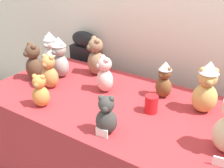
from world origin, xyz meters
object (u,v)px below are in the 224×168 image
at_px(teddy_bear_ash, 60,58).
at_px(party_cup_red, 151,104).
at_px(display_table, 112,142).
at_px(instrument_case, 86,78).
at_px(teddy_bear_ginger, 40,92).
at_px(teddy_bear_snow, 51,50).
at_px(teddy_bear_charcoal, 106,116).
at_px(teddy_bear_chestnut, 164,80).
at_px(teddy_bear_cocoa, 34,63).
at_px(teddy_bear_caramel, 49,73).
at_px(teddy_bear_honey, 206,88).
at_px(teddy_bear_blush, 105,75).
at_px(teddy_bear_mocha, 96,57).

height_order(teddy_bear_ash, party_cup_red, teddy_bear_ash).
distance_m(display_table, instrument_case, 0.89).
distance_m(teddy_bear_ginger, teddy_bear_snow, 0.64).
bearing_deg(teddy_bear_charcoal, teddy_bear_chestnut, 57.29).
distance_m(teddy_bear_snow, teddy_bear_charcoal, 1.03).
distance_m(teddy_bear_charcoal, teddy_bear_cocoa, 0.87).
xyz_separation_m(teddy_bear_ginger, teddy_bear_caramel, (-0.14, 0.22, 0.01)).
relative_size(display_table, party_cup_red, 15.92).
bearing_deg(party_cup_red, teddy_bear_caramel, -173.40).
xyz_separation_m(display_table, teddy_bear_cocoa, (-0.67, -0.04, 0.49)).
bearing_deg(party_cup_red, teddy_bear_charcoal, -109.66).
bearing_deg(teddy_bear_ginger, party_cup_red, 6.89).
relative_size(teddy_bear_charcoal, teddy_bear_chestnut, 0.90).
relative_size(teddy_bear_caramel, teddy_bear_snow, 0.81).
bearing_deg(teddy_bear_chestnut, teddy_bear_cocoa, -146.45).
bearing_deg(teddy_bear_honey, teddy_bear_ginger, -174.03).
height_order(teddy_bear_snow, teddy_bear_charcoal, teddy_bear_snow).
bearing_deg(teddy_bear_charcoal, party_cup_red, 48.09).
relative_size(instrument_case, teddy_bear_ginger, 4.28).
relative_size(instrument_case, teddy_bear_cocoa, 3.25).
bearing_deg(teddy_bear_snow, teddy_bear_ash, -25.03).
height_order(display_table, teddy_bear_chestnut, teddy_bear_chestnut).
xyz_separation_m(teddy_bear_blush, party_cup_red, (0.39, -0.08, -0.07)).
height_order(teddy_bear_caramel, teddy_bear_cocoa, teddy_bear_cocoa).
relative_size(teddy_bear_caramel, teddy_bear_mocha, 0.82).
xyz_separation_m(display_table, teddy_bear_charcoal, (0.16, -0.31, 0.46)).
xyz_separation_m(teddy_bear_blush, teddy_bear_mocha, (-0.22, 0.20, 0.02)).
distance_m(instrument_case, teddy_bear_chestnut, 1.05).
bearing_deg(teddy_bear_caramel, teddy_bear_honey, 8.31).
relative_size(teddy_bear_blush, teddy_bear_ash, 0.81).
relative_size(display_table, teddy_bear_honey, 5.32).
xyz_separation_m(instrument_case, teddy_bear_blush, (0.55, -0.49, 0.35)).
relative_size(teddy_bear_cocoa, party_cup_red, 2.62).
bearing_deg(teddy_bear_caramel, display_table, 3.00).
bearing_deg(party_cup_red, teddy_bear_blush, 168.81).
distance_m(display_table, teddy_bear_cocoa, 0.83).
height_order(teddy_bear_ginger, party_cup_red, teddy_bear_ginger).
distance_m(teddy_bear_caramel, teddy_bear_mocha, 0.39).
bearing_deg(instrument_case, teddy_bear_snow, -98.73).
relative_size(teddy_bear_honey, teddy_bear_chestnut, 1.30).
bearing_deg(teddy_bear_honey, teddy_bear_ash, 161.33).
distance_m(teddy_bear_honey, teddy_bear_cocoa, 1.23).
bearing_deg(teddy_bear_caramel, teddy_bear_ginger, -63.94).
bearing_deg(teddy_bear_ash, teddy_bear_mocha, 51.39).
xyz_separation_m(teddy_bear_honey, teddy_bear_chestnut, (-0.28, 0.04, -0.04)).
distance_m(teddy_bear_ginger, teddy_bear_ash, 0.46).
relative_size(teddy_bear_mocha, teddy_bear_cocoa, 1.06).
relative_size(teddy_bear_ginger, teddy_bear_snow, 0.71).
distance_m(teddy_bear_ash, teddy_bear_chestnut, 0.81).
relative_size(teddy_bear_ash, teddy_bear_chestnut, 1.27).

